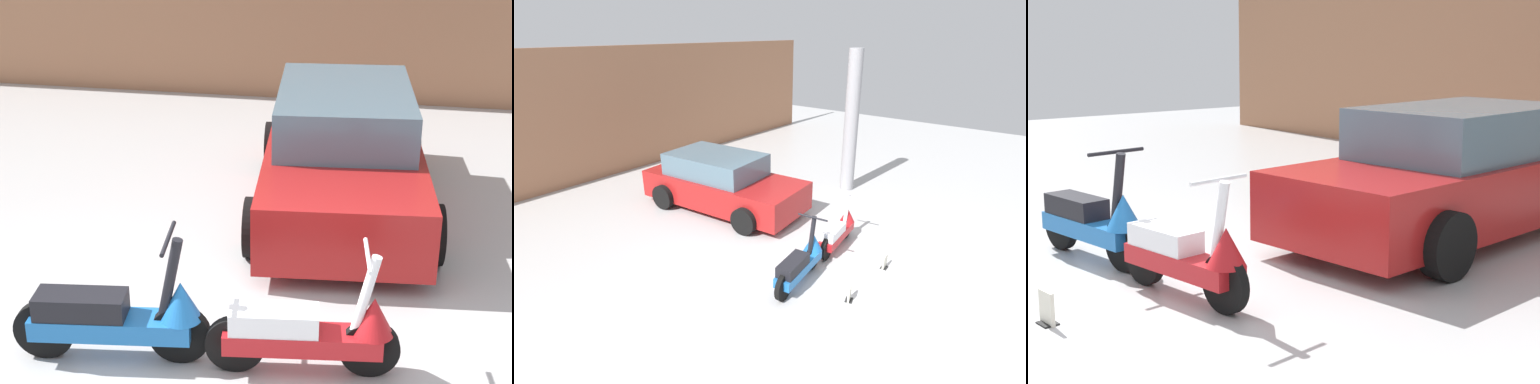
# 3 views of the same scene
# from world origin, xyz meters

# --- Properties ---
(scooter_front_left) EXTENTS (1.60, 0.59, 1.12)m
(scooter_front_left) POSITION_xyz_m (-0.91, 0.41, 0.40)
(scooter_front_left) COLOR black
(scooter_front_left) RESTS_ON ground_plane
(scooter_front_right) EXTENTS (1.53, 0.56, 1.07)m
(scooter_front_right) POSITION_xyz_m (0.61, 0.51, 0.38)
(scooter_front_right) COLOR black
(scooter_front_right) RESTS_ON ground_plane
(car_rear_left) EXTENTS (2.28, 4.24, 1.39)m
(car_rear_left) POSITION_xyz_m (0.55, 3.83, 0.67)
(car_rear_left) COLOR maroon
(car_rear_left) RESTS_ON ground_plane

